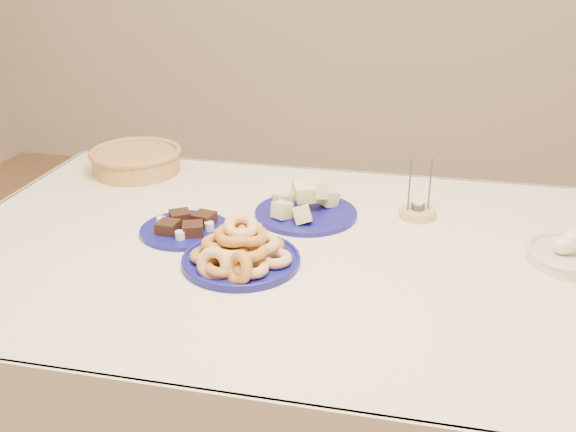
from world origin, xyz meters
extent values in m
cylinder|color=brown|center=(-0.70, 0.40, 0.36)|extent=(0.06, 0.06, 0.72)
cylinder|color=brown|center=(0.70, 0.40, 0.36)|extent=(0.06, 0.06, 0.72)
cube|color=#EFE7CE|center=(0.00, 0.00, 0.74)|extent=(1.70, 1.10, 0.02)
cube|color=#EFE7CE|center=(0.00, 0.55, 0.61)|extent=(1.70, 0.01, 0.28)
cylinder|color=navy|center=(-0.10, -0.11, 0.76)|extent=(0.33, 0.33, 0.01)
torus|color=navy|center=(-0.10, -0.11, 0.76)|extent=(0.33, 0.33, 0.01)
torus|color=tan|center=(-0.01, -0.12, 0.78)|extent=(0.08, 0.08, 0.03)
torus|color=#9E5E23|center=(-0.05, -0.06, 0.78)|extent=(0.11, 0.11, 0.02)
torus|color=#9E5E23|center=(-0.11, -0.03, 0.78)|extent=(0.08, 0.08, 0.03)
torus|color=tan|center=(-0.16, -0.07, 0.78)|extent=(0.10, 0.10, 0.03)
torus|color=#9E5E23|center=(-0.17, -0.14, 0.78)|extent=(0.11, 0.11, 0.03)
torus|color=#9E5E23|center=(-0.12, -0.18, 0.78)|extent=(0.09, 0.09, 0.03)
torus|color=tan|center=(-0.05, -0.18, 0.78)|extent=(0.11, 0.11, 0.03)
torus|color=tan|center=(-0.05, -0.10, 0.80)|extent=(0.10, 0.11, 0.03)
torus|color=#9E5E23|center=(-0.08, -0.06, 0.80)|extent=(0.08, 0.08, 0.03)
torus|color=tan|center=(-0.13, -0.08, 0.80)|extent=(0.11, 0.11, 0.04)
torus|color=#9E5E23|center=(-0.14, -0.12, 0.80)|extent=(0.11, 0.11, 0.04)
torus|color=tan|center=(-0.11, -0.16, 0.80)|extent=(0.10, 0.10, 0.04)
torus|color=#9E5E23|center=(-0.06, -0.15, 0.80)|extent=(0.10, 0.10, 0.03)
torus|color=#9E5E23|center=(-0.07, -0.12, 0.82)|extent=(0.10, 0.10, 0.03)
torus|color=tan|center=(-0.09, -0.09, 0.82)|extent=(0.11, 0.11, 0.05)
torus|color=#9E5E23|center=(-0.12, -0.11, 0.82)|extent=(0.11, 0.11, 0.04)
torus|color=#9E5E23|center=(-0.10, -0.14, 0.82)|extent=(0.10, 0.10, 0.04)
torus|color=tan|center=(-0.09, -0.12, 0.85)|extent=(0.11, 0.11, 0.05)
torus|color=tan|center=(-0.13, -0.20, 0.79)|extent=(0.08, 0.05, 0.08)
torus|color=#9E5E23|center=(-0.07, -0.20, 0.79)|extent=(0.09, 0.09, 0.08)
cylinder|color=navy|center=(0.00, 0.18, 0.76)|extent=(0.35, 0.35, 0.01)
cube|color=#D5D989|center=(-0.02, 0.20, 0.82)|extent=(0.06, 0.06, 0.05)
cube|color=#D5D989|center=(-0.07, 0.20, 0.78)|extent=(0.06, 0.06, 0.05)
cube|color=#D5D989|center=(0.00, 0.11, 0.78)|extent=(0.06, 0.06, 0.06)
cube|color=#D5D989|center=(0.00, 0.20, 0.82)|extent=(0.06, 0.06, 0.05)
cube|color=#D5D989|center=(0.02, 0.20, 0.82)|extent=(0.06, 0.07, 0.06)
cube|color=#D5D989|center=(0.01, 0.19, 0.82)|extent=(0.05, 0.06, 0.05)
cube|color=#D5D989|center=(-0.01, 0.18, 0.82)|extent=(0.05, 0.05, 0.05)
cube|color=#D5D989|center=(-0.06, 0.13, 0.78)|extent=(0.06, 0.06, 0.05)
cube|color=#D5D989|center=(-0.07, 0.20, 0.78)|extent=(0.04, 0.05, 0.04)
cube|color=#D5D989|center=(0.05, 0.23, 0.78)|extent=(0.06, 0.06, 0.05)
cylinder|color=navy|center=(-0.28, 0.02, 0.76)|extent=(0.26, 0.26, 0.01)
cube|color=black|center=(-0.31, -0.01, 0.78)|extent=(0.05, 0.05, 0.03)
cube|color=black|center=(-0.25, -0.01, 0.78)|extent=(0.06, 0.06, 0.03)
cube|color=black|center=(-0.30, 0.05, 0.78)|extent=(0.07, 0.07, 0.03)
cube|color=black|center=(-0.24, 0.05, 0.78)|extent=(0.06, 0.06, 0.03)
cylinder|color=white|center=(-0.34, 0.02, 0.77)|extent=(0.03, 0.03, 0.02)
cylinder|color=white|center=(-0.27, -0.04, 0.77)|extent=(0.03, 0.03, 0.02)
cylinder|color=white|center=(-0.22, 0.02, 0.77)|extent=(0.03, 0.03, 0.02)
cylinder|color=olive|center=(-0.58, 0.40, 0.78)|extent=(0.27, 0.27, 0.06)
torus|color=olive|center=(-0.58, 0.40, 0.82)|extent=(0.29, 0.29, 0.02)
cylinder|color=tan|center=(0.29, 0.24, 0.76)|extent=(0.12, 0.12, 0.02)
cylinder|color=#44444A|center=(0.29, 0.24, 0.78)|extent=(0.05, 0.05, 0.01)
cylinder|color=white|center=(0.29, 0.24, 0.79)|extent=(0.04, 0.04, 0.01)
cylinder|color=#44444A|center=(0.26, 0.23, 0.84)|extent=(0.01, 0.01, 0.14)
cylinder|color=#44444A|center=(0.31, 0.25, 0.84)|extent=(0.01, 0.01, 0.14)
cylinder|color=beige|center=(0.64, 0.05, 0.76)|extent=(0.22, 0.22, 0.03)
torus|color=beige|center=(0.64, 0.05, 0.78)|extent=(0.23, 0.23, 0.01)
ellipsoid|color=white|center=(0.61, 0.04, 0.80)|extent=(0.06, 0.05, 0.04)
ellipsoid|color=white|center=(0.64, 0.08, 0.80)|extent=(0.06, 0.05, 0.04)
camera|label=1|loc=(0.28, -1.35, 1.44)|focal=40.00mm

